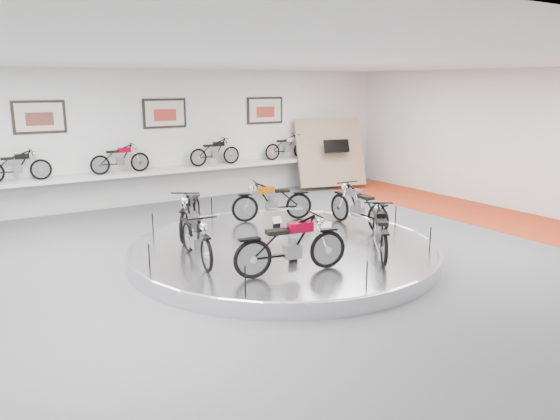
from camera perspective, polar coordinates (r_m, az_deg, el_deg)
floor at (r=11.27m, az=1.25°, el=-5.38°), size 16.00×16.00×0.00m
ceiling at (r=10.70m, az=1.36°, el=15.38°), size 16.00×16.00×0.00m
wall_back at (r=17.05m, az=-11.89°, el=7.51°), size 16.00×0.00×16.00m
wall_right at (r=16.59m, az=25.19°, el=6.41°), size 0.00×14.00×14.00m
orange_carpet_strip at (r=15.92m, az=22.14°, el=-0.85°), size 2.40×12.60×0.01m
dado_band at (r=17.23m, az=-11.64°, el=2.70°), size 15.68×0.04×1.10m
display_platform at (r=11.47m, az=0.43°, el=-4.27°), size 6.40×6.40×0.30m
platform_rim at (r=11.43m, az=0.43°, el=-3.69°), size 6.40×6.40×0.10m
shelf at (r=16.89m, az=-11.37°, el=4.06°), size 11.00×0.55×0.10m
poster_left at (r=16.08m, az=-23.84°, el=8.88°), size 1.35×0.06×0.88m
poster_center at (r=16.96m, az=-11.95°, el=9.85°), size 1.35×0.06×0.88m
poster_right at (r=18.47m, az=-1.57°, el=10.36°), size 1.35×0.06×0.88m
display_panel at (r=19.06m, az=5.26°, el=6.02°), size 2.56×1.52×2.30m
shelf_bike_a at (r=15.86m, az=-25.77°, el=3.97°), size 1.22×0.43×0.73m
shelf_bike_b at (r=16.37m, az=-16.36°, el=4.98°), size 1.22×0.43×0.73m
shelf_bike_c at (r=17.42m, az=-6.81°, el=5.87°), size 1.22×0.43×0.73m
shelf_bike_d at (r=18.73m, az=0.71°, el=6.46°), size 1.22×0.43×0.73m
bike_a at (r=12.72m, az=8.18°, el=0.43°), size 0.64×1.75×1.03m
bike_b at (r=13.24m, az=-0.83°, el=0.98°), size 1.79×1.11×0.99m
bike_c at (r=12.14m, az=-9.38°, el=-0.17°), size 1.51×1.83×1.05m
bike_d at (r=10.30m, az=-8.73°, el=-2.82°), size 0.78×1.67×0.94m
bike_e at (r=9.53m, az=1.18°, el=-3.62°), size 1.88×0.93×1.06m
bike_f at (r=10.73m, az=10.41°, el=-2.17°), size 1.43×1.69×0.97m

